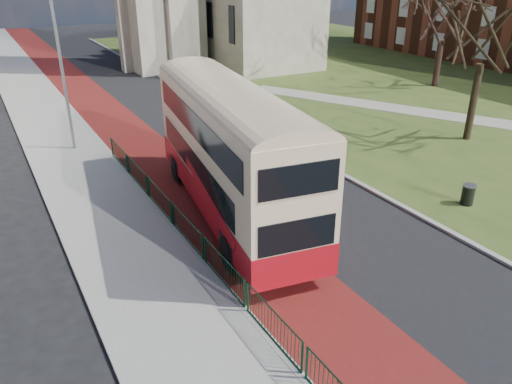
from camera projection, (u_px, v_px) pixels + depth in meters
ground at (344, 299)px, 15.42m from camera, size 160.00×160.00×0.00m
road_carriageway at (165, 125)px, 31.90m from camera, size 9.00×120.00×0.01m
bus_lane at (124, 131)px, 30.69m from camera, size 3.40×120.00×0.01m
pavement_west at (59, 140)px, 28.97m from camera, size 4.00×120.00×0.12m
kerb_west at (94, 135)px, 29.86m from camera, size 0.25×120.00×0.13m
kerb_east at (217, 107)px, 35.51m from camera, size 0.25×80.00×0.13m
grass_green at (419, 79)px, 44.41m from camera, size 40.00×80.00×0.04m
footpath at (491, 122)px, 32.23m from camera, size 18.84×32.82×0.03m
pedestrian_railing at (203, 249)px, 17.03m from camera, size 0.07×24.00×1.12m
streetlamp at (65, 66)px, 25.78m from camera, size 2.13×0.18×8.00m
bus at (230, 146)px, 19.39m from camera, size 4.69×12.68×5.18m
winter_tree_far at (447, 3)px, 39.09m from camera, size 7.92×7.92×9.42m
litter_bin at (468, 194)px, 21.16m from camera, size 0.75×0.75×0.91m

